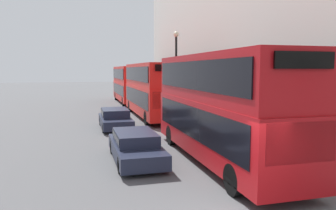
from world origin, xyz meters
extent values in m
cube|color=#A80F14|center=(1.60, 5.84, 1.48)|extent=(2.55, 10.32, 2.25)
cube|color=#A80F14|center=(1.60, 5.84, 3.53)|extent=(2.50, 10.11, 1.87)
cube|color=black|center=(1.60, 5.84, 1.75)|extent=(2.59, 9.50, 1.26)
cube|color=black|center=(1.60, 5.84, 3.63)|extent=(2.59, 9.50, 1.12)
cube|color=black|center=(1.60, 0.71, 1.93)|extent=(2.17, 0.06, 1.13)
cube|color=black|center=(1.60, 0.71, 4.09)|extent=(1.78, 0.06, 0.45)
cylinder|color=black|center=(0.48, 2.28, 0.50)|extent=(0.30, 1.00, 1.00)
cylinder|color=black|center=(2.73, 2.28, 0.50)|extent=(0.30, 1.00, 1.00)
cylinder|color=black|center=(0.48, 9.40, 0.50)|extent=(0.30, 1.00, 1.00)
cylinder|color=black|center=(2.73, 9.40, 0.50)|extent=(0.30, 1.00, 1.00)
cube|color=red|center=(1.60, 19.53, 1.44)|extent=(2.55, 11.02, 2.18)
cube|color=red|center=(1.60, 19.53, 3.44)|extent=(2.50, 10.80, 1.81)
cube|color=black|center=(1.60, 19.53, 1.70)|extent=(2.59, 10.14, 1.22)
cube|color=black|center=(1.60, 19.53, 3.53)|extent=(2.59, 10.14, 1.08)
cube|color=black|center=(1.60, 14.04, 1.88)|extent=(2.17, 0.06, 1.09)
cube|color=black|center=(1.60, 14.04, 3.98)|extent=(1.78, 0.06, 0.43)
cylinder|color=black|center=(0.48, 15.61, 0.50)|extent=(0.30, 1.00, 1.00)
cylinder|color=black|center=(2.73, 15.61, 0.50)|extent=(0.30, 1.00, 1.00)
cylinder|color=black|center=(0.48, 23.44, 0.50)|extent=(0.30, 1.00, 1.00)
cylinder|color=black|center=(2.73, 23.44, 0.50)|extent=(0.30, 1.00, 1.00)
cube|color=red|center=(1.60, 31.74, 1.36)|extent=(2.55, 10.47, 2.02)
cube|color=red|center=(1.60, 31.74, 3.30)|extent=(2.50, 10.26, 1.85)
cube|color=black|center=(1.60, 31.74, 1.60)|extent=(2.59, 9.63, 1.13)
cube|color=black|center=(1.60, 31.74, 3.39)|extent=(2.59, 9.63, 1.11)
cube|color=black|center=(1.60, 26.54, 1.77)|extent=(2.17, 0.06, 1.01)
cube|color=black|center=(1.60, 26.54, 3.85)|extent=(1.78, 0.06, 0.44)
cylinder|color=black|center=(0.48, 28.11, 0.50)|extent=(0.30, 1.00, 1.00)
cylinder|color=black|center=(2.73, 28.11, 0.50)|extent=(0.30, 1.00, 1.00)
cylinder|color=black|center=(0.48, 35.38, 0.50)|extent=(0.30, 1.00, 1.00)
cylinder|color=black|center=(2.73, 35.38, 0.50)|extent=(0.30, 1.00, 1.00)
cube|color=#1E2338|center=(-1.80, 6.87, 0.47)|extent=(1.84, 4.76, 0.58)
cube|color=#1E2338|center=(-1.80, 6.99, 1.00)|extent=(1.62, 2.62, 0.48)
cube|color=black|center=(-1.80, 6.99, 1.02)|extent=(1.66, 2.49, 0.31)
cylinder|color=black|center=(-2.61, 5.35, 0.32)|extent=(0.22, 0.64, 0.64)
cylinder|color=black|center=(-0.99, 5.35, 0.32)|extent=(0.22, 0.64, 0.64)
cylinder|color=black|center=(-2.61, 8.40, 0.32)|extent=(0.22, 0.64, 0.64)
cylinder|color=black|center=(-0.99, 8.40, 0.32)|extent=(0.22, 0.64, 0.64)
cube|color=#1E2338|center=(-1.80, 14.98, 0.47)|extent=(1.88, 4.53, 0.58)
cube|color=#1E2338|center=(-1.80, 15.10, 1.02)|extent=(1.66, 2.49, 0.52)
cube|color=black|center=(-1.80, 15.10, 1.04)|extent=(1.69, 2.37, 0.33)
cylinder|color=black|center=(-2.63, 13.53, 0.32)|extent=(0.22, 0.64, 0.64)
cylinder|color=black|center=(-0.97, 13.53, 0.32)|extent=(0.22, 0.64, 0.64)
cylinder|color=black|center=(-2.63, 16.43, 0.32)|extent=(0.22, 0.64, 0.64)
cylinder|color=black|center=(-0.97, 16.43, 0.32)|extent=(0.22, 0.64, 0.64)
cylinder|color=black|center=(3.71, 19.43, 3.26)|extent=(0.18, 0.18, 6.52)
sphere|color=beige|center=(3.71, 19.43, 6.74)|extent=(0.44, 0.44, 0.44)
camera|label=1|loc=(-4.03, -6.56, 3.84)|focal=35.00mm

